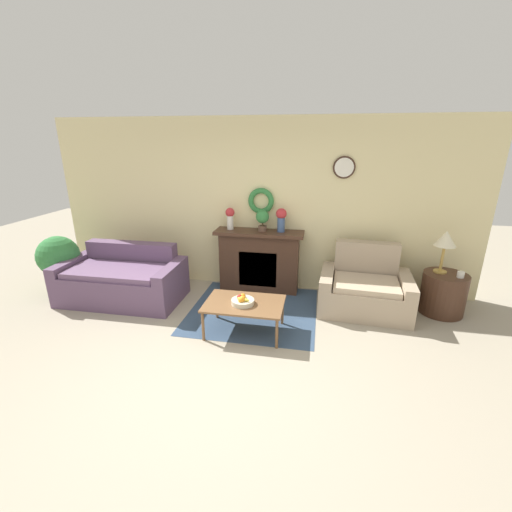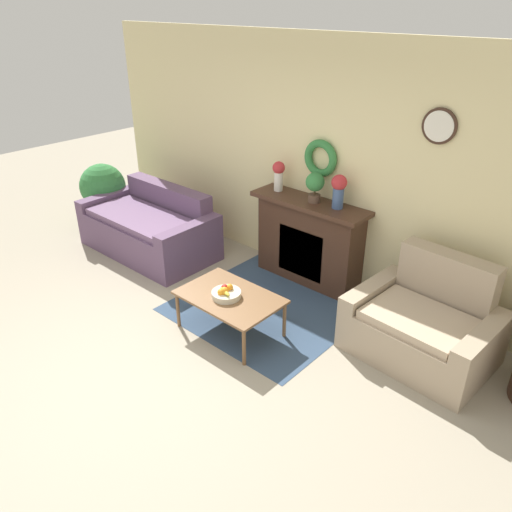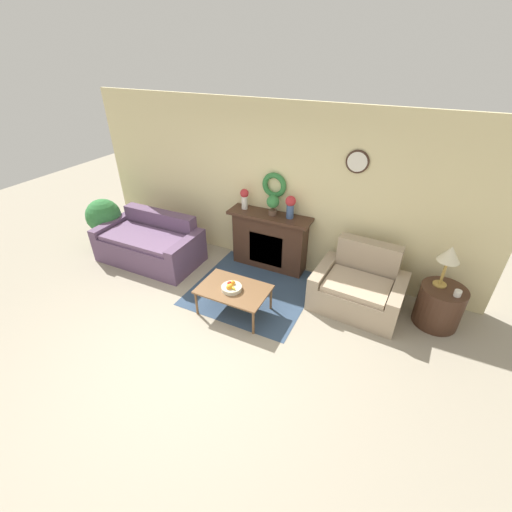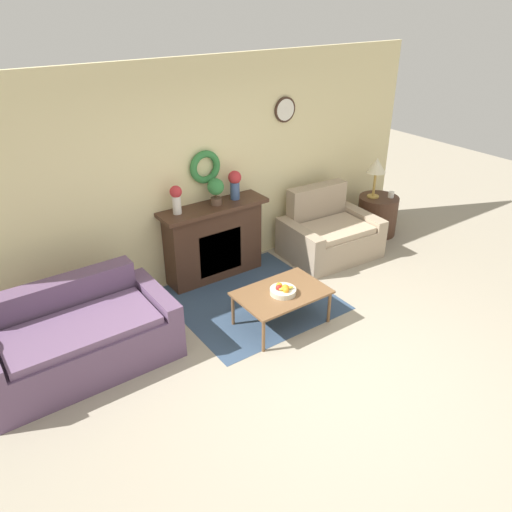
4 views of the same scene
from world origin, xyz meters
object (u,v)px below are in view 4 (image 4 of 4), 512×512
loveseat_right (329,234)px  fireplace (214,241)px  mug (391,195)px  fruit_bowl (283,290)px  table_lamp (376,167)px  vase_on_mantel_left (176,197)px  couch_left (79,338)px  side_table_by_loveseat (377,215)px  potted_plant_on_mantel (216,189)px  coffee_table (282,295)px  vase_on_mantel_right (235,183)px

loveseat_right → fireplace: bearing=169.9°
loveseat_right → mug: bearing=3.2°
fruit_bowl → table_lamp: 2.89m
fruit_bowl → vase_on_mantel_left: vase_on_mantel_left is taller
couch_left → side_table_by_loveseat: bearing=4.8°
fruit_bowl → table_lamp: table_lamp is taller
fruit_bowl → side_table_by_loveseat: bearing=22.1°
vase_on_mantel_left → potted_plant_on_mantel: vase_on_mantel_left is taller
vase_on_mantel_left → side_table_by_loveseat: bearing=-5.7°
coffee_table → potted_plant_on_mantel: 1.57m
coffee_table → fruit_bowl: (-0.01, -0.04, 0.08)m
fireplace → fruit_bowl: (0.04, -1.39, -0.05)m
mug → vase_on_mantel_left: 3.38m
loveseat_right → mug: size_ratio=14.60×
coffee_table → table_lamp: 2.88m
potted_plant_on_mantel → table_lamp: bearing=-5.3°
couch_left → fruit_bowl: (2.03, -0.64, 0.15)m
couch_left → coffee_table: size_ratio=1.83×
fireplace → vase_on_mantel_left: 0.84m
coffee_table → side_table_by_loveseat: 2.85m
loveseat_right → side_table_by_loveseat: loveseat_right is taller
fireplace → side_table_by_loveseat: size_ratio=2.35×
side_table_by_loveseat → table_lamp: table_lamp is taller
table_lamp → mug: bearing=-38.2°
side_table_by_loveseat → table_lamp: size_ratio=1.00×
side_table_by_loveseat → vase_on_mantel_right: 2.55m
couch_left → potted_plant_on_mantel: bearing=19.3°
fruit_bowl → vase_on_mantel_left: 1.66m
couch_left → table_lamp: (4.62, 0.50, 0.74)m
fruit_bowl → side_table_by_loveseat: size_ratio=0.48×
vase_on_mantel_left → fireplace: bearing=-0.7°
couch_left → table_lamp: table_lamp is taller
vase_on_mantel_left → vase_on_mantel_right: bearing=-0.0°
couch_left → table_lamp: bearing=5.7°
fireplace → potted_plant_on_mantel: (0.05, -0.01, 0.69)m
couch_left → coffee_table: 2.13m
potted_plant_on_mantel → coffee_table: bearing=-89.9°
mug → vase_on_mantel_left: size_ratio=0.26×
vase_on_mantel_right → fruit_bowl: bearing=-102.1°
loveseat_right → vase_on_mantel_left: bearing=172.8°
fruit_bowl → side_table_by_loveseat: (2.66, 1.08, -0.16)m
coffee_table → vase_on_mantel_right: (0.29, 1.36, 0.83)m
mug → vase_on_mantel_left: (-3.31, 0.42, 0.57)m
fireplace → vase_on_mantel_right: 0.78m
vase_on_mantel_right → potted_plant_on_mantel: vase_on_mantel_right is taller
coffee_table → mug: size_ratio=11.04×
side_table_by_loveseat → loveseat_right: bearing=-175.2°
couch_left → vase_on_mantel_left: vase_on_mantel_left is taller
coffee_table → table_lamp: (2.57, 1.10, 0.68)m
side_table_by_loveseat → mug: bearing=-37.9°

